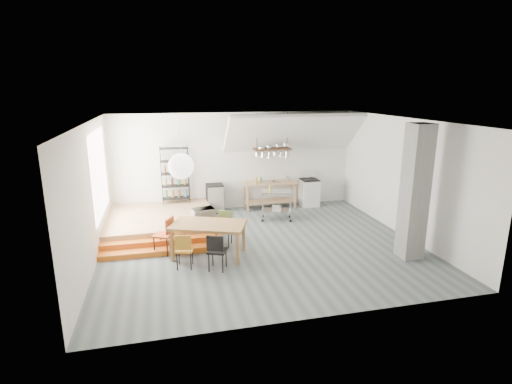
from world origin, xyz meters
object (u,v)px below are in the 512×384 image
object	(u,v)px
rolling_cart	(277,201)
mini_fridge	(215,198)
dining_table	(208,227)
stove	(309,192)

from	to	relation	value
rolling_cart	mini_fridge	world-z (taller)	mini_fridge
dining_table	mini_fridge	size ratio (longest dim) A/B	2.14
stove	dining_table	size ratio (longest dim) A/B	0.60
dining_table	rolling_cart	bearing A→B (deg)	65.04
rolling_cart	dining_table	bearing A→B (deg)	-120.27
rolling_cart	mini_fridge	size ratio (longest dim) A/B	1.11
stove	dining_table	world-z (taller)	stove
stove	rolling_cart	bearing A→B (deg)	-141.07
rolling_cart	mini_fridge	xyz separation A→B (m)	(-1.73, 1.28, -0.13)
rolling_cart	mini_fridge	bearing A→B (deg)	159.51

